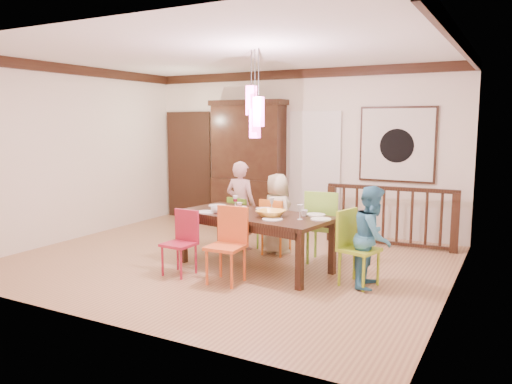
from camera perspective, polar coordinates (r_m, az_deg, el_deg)
The scene contains 37 objects.
floor at distance 7.23m, azimuth -3.31°, elevation -7.81°, with size 6.00×6.00×0.00m, color #9C6C4B.
ceiling at distance 7.02m, azimuth -3.51°, elevation 15.61°, with size 6.00×6.00×0.00m, color white.
wall_back at distance 9.20m, azimuth 4.80°, elevation 4.75°, with size 6.00×6.00×0.00m, color silver.
wall_left at distance 8.92m, azimuth -20.11°, elevation 4.19°, with size 5.00×5.00×0.00m, color silver.
wall_right at distance 5.98m, azimuth 21.90°, elevation 2.44°, with size 5.00×5.00×0.00m, color silver.
crown_molding at distance 7.01m, azimuth -3.51°, elevation 14.96°, with size 6.00×5.00×0.16m, color black, non-canonical shape.
panel_door at distance 10.37m, azimuth -7.61°, elevation 2.86°, with size 1.04×0.07×2.24m, color black.
white_doorway at distance 9.06m, azimuth 6.71°, elevation 2.13°, with size 0.97×0.05×2.22m, color silver.
painting at distance 8.60m, azimuth 15.83°, elevation 5.24°, with size 1.25×0.06×1.25m.
pendant_cluster at distance 6.59m, azimuth -0.12°, elevation 9.20°, with size 0.27×0.21×1.14m.
dining_table at distance 6.71m, azimuth -0.12°, elevation -3.19°, with size 2.22×1.27×0.75m.
chair_far_left at distance 7.74m, azimuth -1.39°, elevation -3.15°, with size 0.44×0.44×0.82m.
chair_far_mid at distance 7.46m, azimuth 2.35°, elevation -3.49°, with size 0.40×0.40×0.84m.
chair_far_right at distance 7.07m, azimuth 7.88°, elevation -3.32°, with size 0.50×0.50×1.03m.
chair_near_left at distance 6.53m, azimuth -8.81°, elevation -5.30°, with size 0.39×0.39×0.83m.
chair_near_mid at distance 6.13m, azimuth -3.49°, elevation -5.57°, with size 0.44×0.44×0.93m.
chair_end_right at distance 6.15m, azimuth 11.74°, elevation -5.76°, with size 0.51×0.51×0.92m.
china_hutch at distance 9.44m, azimuth -0.91°, elevation 3.28°, with size 1.50×0.46×2.37m.
balustrade at distance 8.21m, azimuth 15.11°, elevation -2.58°, with size 2.05×0.20×0.96m.
person_far_left at distance 7.75m, azimuth -1.75°, elevation -1.51°, with size 0.50×0.33×1.37m, color beige.
person_far_mid at distance 7.49m, azimuth 2.42°, elevation -2.49°, with size 0.59×0.38×1.21m, color #C1B992.
person_end_right at distance 6.13m, azimuth 13.19°, elevation -4.99°, with size 0.60×0.46×1.23m, color teal.
serving_bowl at distance 6.46m, azimuth 1.72°, elevation -2.47°, with size 0.36×0.36×0.09m, color gold.
small_bowl at distance 6.86m, azimuth -1.85°, elevation -1.98°, with size 0.20×0.20×0.06m, color white.
cup_left at distance 6.76m, azimuth -4.67°, elevation -2.01°, with size 0.12×0.12×0.10m, color silver.
cup_right at distance 6.52m, azimuth 5.51°, elevation -2.42°, with size 0.09×0.09×0.09m, color silver.
plate_far_left at distance 7.30m, azimuth -4.44°, elevation -1.57°, with size 0.26×0.26×0.01m, color white.
plate_far_mid at distance 7.01m, azimuth 1.05°, elevation -1.95°, with size 0.26×0.26×0.01m, color white.
plate_far_right at distance 6.62m, azimuth 6.81°, elevation -2.59°, with size 0.26×0.26×0.01m, color white.
plate_near_left at distance 6.80m, azimuth -5.76°, elevation -2.30°, with size 0.26×0.26×0.01m, color white.
plate_near_mid at distance 6.27m, azimuth 1.88°, elevation -3.14°, with size 0.26×0.26×0.01m, color white.
plate_end_right at distance 6.33m, azimuth 7.42°, elevation -3.10°, with size 0.26×0.26×0.01m, color white.
wine_glass_a at distance 7.06m, azimuth -2.39°, elevation -1.17°, with size 0.08×0.08×0.19m, color #590C19, non-canonical shape.
wine_glass_b at distance 6.84m, azimuth 1.80°, elevation -1.46°, with size 0.08×0.08×0.19m, color silver, non-canonical shape.
wine_glass_c at distance 6.45m, azimuth -1.90°, elevation -2.04°, with size 0.08×0.08×0.19m, color #590C19, non-canonical shape.
wine_glass_d at distance 6.30m, azimuth 5.04°, elevation -2.30°, with size 0.08×0.08×0.19m, color silver, non-canonical shape.
napkin at distance 6.39m, azimuth -2.57°, elevation -2.93°, with size 0.18×0.14×0.01m, color #D83359.
Camera 1 is at (3.65, -5.93, 1.97)m, focal length 35.00 mm.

